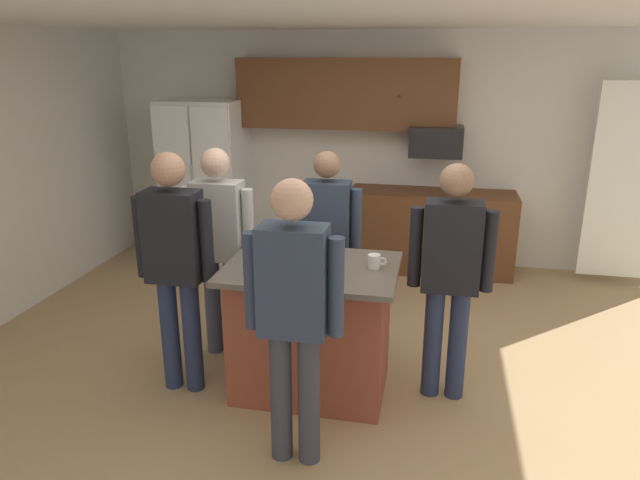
{
  "coord_description": "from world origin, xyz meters",
  "views": [
    {
      "loc": [
        0.63,
        -3.89,
        2.36
      ],
      "look_at": [
        -0.18,
        0.09,
        1.05
      ],
      "focal_mm": 32.75,
      "sensor_mm": 36.0,
      "label": 1
    }
  ],
  "objects_px": {
    "glass_stout_tall": "(257,250)",
    "mug_blue_stoneware": "(374,261)",
    "person_guest_left": "(450,268)",
    "glass_pilsner": "(323,269)",
    "person_elder_center": "(327,235)",
    "person_guest_right": "(219,239)",
    "tumbler_amber": "(252,264)",
    "microwave_over_range": "(436,141)",
    "kitchen_island": "(312,328)",
    "refrigerator": "(206,181)",
    "person_host_foreground": "(294,306)",
    "glass_short_whisky": "(333,264)",
    "person_guest_by_door": "(175,258)"
  },
  "relations": [
    {
      "from": "person_elder_center",
      "to": "tumbler_amber",
      "type": "xyz_separation_m",
      "value": [
        -0.31,
        -1.0,
        0.09
      ]
    },
    {
      "from": "microwave_over_range",
      "to": "person_elder_center",
      "type": "bearing_deg",
      "value": -113.0
    },
    {
      "from": "person_guest_left",
      "to": "person_guest_by_door",
      "type": "xyz_separation_m",
      "value": [
        -1.86,
        -0.28,
        0.04
      ]
    },
    {
      "from": "glass_stout_tall",
      "to": "mug_blue_stoneware",
      "type": "relative_size",
      "value": 1.07
    },
    {
      "from": "person_elder_center",
      "to": "glass_short_whisky",
      "type": "height_order",
      "value": "person_elder_center"
    },
    {
      "from": "mug_blue_stoneware",
      "to": "glass_short_whisky",
      "type": "relative_size",
      "value": 0.94
    },
    {
      "from": "person_guest_right",
      "to": "glass_pilsner",
      "type": "relative_size",
      "value": 9.98
    },
    {
      "from": "person_elder_center",
      "to": "kitchen_island",
      "type": "bearing_deg",
      "value": -0.0
    },
    {
      "from": "person_host_foreground",
      "to": "mug_blue_stoneware",
      "type": "height_order",
      "value": "person_host_foreground"
    },
    {
      "from": "person_guest_by_door",
      "to": "person_guest_right",
      "type": "bearing_deg",
      "value": 68.89
    },
    {
      "from": "person_guest_left",
      "to": "tumbler_amber",
      "type": "relative_size",
      "value": 12.42
    },
    {
      "from": "mug_blue_stoneware",
      "to": "tumbler_amber",
      "type": "height_order",
      "value": "tumbler_amber"
    },
    {
      "from": "glass_short_whisky",
      "to": "person_guest_right",
      "type": "bearing_deg",
      "value": 152.59
    },
    {
      "from": "kitchen_island",
      "to": "person_host_foreground",
      "type": "relative_size",
      "value": 0.69
    },
    {
      "from": "person_guest_left",
      "to": "person_elder_center",
      "type": "distance_m",
      "value": 1.19
    },
    {
      "from": "person_host_foreground",
      "to": "tumbler_amber",
      "type": "distance_m",
      "value": 0.7
    },
    {
      "from": "tumbler_amber",
      "to": "refrigerator",
      "type": "bearing_deg",
      "value": 117.62
    },
    {
      "from": "person_guest_by_door",
      "to": "refrigerator",
      "type": "bearing_deg",
      "value": 97.4
    },
    {
      "from": "kitchen_island",
      "to": "person_guest_left",
      "type": "bearing_deg",
      "value": 6.34
    },
    {
      "from": "microwave_over_range",
      "to": "person_guest_left",
      "type": "xyz_separation_m",
      "value": [
        0.16,
        -2.61,
        -0.48
      ]
    },
    {
      "from": "person_elder_center",
      "to": "glass_stout_tall",
      "type": "xyz_separation_m",
      "value": [
        -0.37,
        -0.72,
        0.09
      ]
    },
    {
      "from": "person_guest_by_door",
      "to": "person_guest_left",
      "type": "bearing_deg",
      "value": -2.14
    },
    {
      "from": "microwave_over_range",
      "to": "person_guest_right",
      "type": "distance_m",
      "value": 2.86
    },
    {
      "from": "kitchen_island",
      "to": "person_host_foreground",
      "type": "xyz_separation_m",
      "value": [
        0.07,
        -0.78,
        0.52
      ]
    },
    {
      "from": "person_guest_left",
      "to": "mug_blue_stoneware",
      "type": "distance_m",
      "value": 0.51
    },
    {
      "from": "glass_short_whisky",
      "to": "kitchen_island",
      "type": "bearing_deg",
      "value": 144.88
    },
    {
      "from": "person_guest_right",
      "to": "person_guest_left",
      "type": "bearing_deg",
      "value": 16.3
    },
    {
      "from": "glass_short_whisky",
      "to": "person_guest_left",
      "type": "bearing_deg",
      "value": 16.47
    },
    {
      "from": "refrigerator",
      "to": "glass_stout_tall",
      "type": "relative_size",
      "value": 13.5
    },
    {
      "from": "person_elder_center",
      "to": "tumbler_amber",
      "type": "height_order",
      "value": "person_elder_center"
    },
    {
      "from": "person_guest_right",
      "to": "glass_stout_tall",
      "type": "relative_size",
      "value": 12.27
    },
    {
      "from": "kitchen_island",
      "to": "person_elder_center",
      "type": "xyz_separation_m",
      "value": [
        -0.04,
        0.78,
        0.45
      ]
    },
    {
      "from": "glass_pilsner",
      "to": "mug_blue_stoneware",
      "type": "distance_m",
      "value": 0.43
    },
    {
      "from": "glass_stout_tall",
      "to": "glass_pilsner",
      "type": "bearing_deg",
      "value": -30.32
    },
    {
      "from": "refrigerator",
      "to": "person_host_foreground",
      "type": "height_order",
      "value": "refrigerator"
    },
    {
      "from": "tumbler_amber",
      "to": "glass_short_whisky",
      "type": "xyz_separation_m",
      "value": [
        0.53,
        0.1,
        0.0
      ]
    },
    {
      "from": "person_elder_center",
      "to": "person_guest_right",
      "type": "relative_size",
      "value": 0.97
    },
    {
      "from": "person_guest_right",
      "to": "mug_blue_stoneware",
      "type": "xyz_separation_m",
      "value": [
        1.25,
        -0.35,
        0.03
      ]
    },
    {
      "from": "microwave_over_range",
      "to": "glass_stout_tall",
      "type": "distance_m",
      "value": 2.94
    },
    {
      "from": "glass_stout_tall",
      "to": "tumbler_amber",
      "type": "distance_m",
      "value": 0.28
    },
    {
      "from": "kitchen_island",
      "to": "microwave_over_range",
      "type": "bearing_deg",
      "value": 73.99
    },
    {
      "from": "mug_blue_stoneware",
      "to": "tumbler_amber",
      "type": "bearing_deg",
      "value": -161.32
    },
    {
      "from": "refrigerator",
      "to": "person_guest_right",
      "type": "xyz_separation_m",
      "value": [
        1.0,
        -2.2,
        0.05
      ]
    },
    {
      "from": "refrigerator",
      "to": "microwave_over_range",
      "type": "xyz_separation_m",
      "value": [
        2.6,
        0.12,
        0.52
      ]
    },
    {
      "from": "glass_pilsner",
      "to": "mug_blue_stoneware",
      "type": "xyz_separation_m",
      "value": [
        0.3,
        0.31,
        -0.04
      ]
    },
    {
      "from": "person_guest_left",
      "to": "glass_pilsner",
      "type": "distance_m",
      "value": 0.89
    },
    {
      "from": "person_host_foreground",
      "to": "person_guest_by_door",
      "type": "height_order",
      "value": "person_guest_by_door"
    },
    {
      "from": "person_host_foreground",
      "to": "glass_short_whisky",
      "type": "bearing_deg",
      "value": -14.09
    },
    {
      "from": "glass_stout_tall",
      "to": "glass_pilsner",
      "type": "distance_m",
      "value": 0.63
    },
    {
      "from": "glass_stout_tall",
      "to": "tumbler_amber",
      "type": "bearing_deg",
      "value": -78.29
    }
  ]
}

